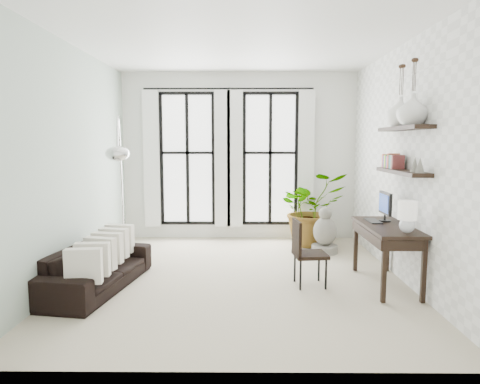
{
  "coord_description": "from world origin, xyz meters",
  "views": [
    {
      "loc": [
        0.09,
        -5.81,
        1.87
      ],
      "look_at": [
        0.03,
        0.3,
        1.16
      ],
      "focal_mm": 32.0,
      "sensor_mm": 36.0,
      "label": 1
    }
  ],
  "objects_px": {
    "buddha": "(325,234)",
    "plant": "(311,209)",
    "desk": "(388,231)",
    "desk_chair": "(304,248)",
    "sofa": "(97,267)",
    "arc_lamp": "(119,151)"
  },
  "relations": [
    {
      "from": "plant",
      "to": "buddha",
      "type": "xyz_separation_m",
      "value": [
        0.15,
        -0.59,
        -0.34
      ]
    },
    {
      "from": "arc_lamp",
      "to": "desk_chair",
      "type": "bearing_deg",
      "value": -14.8
    },
    {
      "from": "plant",
      "to": "desk_chair",
      "type": "distance_m",
      "value": 2.32
    },
    {
      "from": "desk_chair",
      "to": "desk",
      "type": "bearing_deg",
      "value": -7.57
    },
    {
      "from": "plant",
      "to": "desk",
      "type": "xyz_separation_m",
      "value": [
        0.63,
        -2.31,
        0.07
      ]
    },
    {
      "from": "desk",
      "to": "arc_lamp",
      "type": "height_order",
      "value": "arc_lamp"
    },
    {
      "from": "desk",
      "to": "desk_chair",
      "type": "bearing_deg",
      "value": 178.23
    },
    {
      "from": "sofa",
      "to": "desk",
      "type": "relative_size",
      "value": 1.39
    },
    {
      "from": "sofa",
      "to": "plant",
      "type": "xyz_separation_m",
      "value": [
        3.12,
        2.4,
        0.39
      ]
    },
    {
      "from": "plant",
      "to": "buddha",
      "type": "relative_size",
      "value": 1.69
    },
    {
      "from": "arc_lamp",
      "to": "plant",
      "type": "bearing_deg",
      "value": 27.82
    },
    {
      "from": "plant",
      "to": "desk_chair",
      "type": "bearing_deg",
      "value": -100.93
    },
    {
      "from": "sofa",
      "to": "desk",
      "type": "distance_m",
      "value": 3.78
    },
    {
      "from": "desk",
      "to": "sofa",
      "type": "bearing_deg",
      "value": -178.53
    },
    {
      "from": "sofa",
      "to": "arc_lamp",
      "type": "height_order",
      "value": "arc_lamp"
    },
    {
      "from": "sofa",
      "to": "arc_lamp",
      "type": "relative_size",
      "value": 0.84
    },
    {
      "from": "sofa",
      "to": "buddha",
      "type": "height_order",
      "value": "buddha"
    },
    {
      "from": "desk_chair",
      "to": "arc_lamp",
      "type": "xyz_separation_m",
      "value": [
        -2.58,
        0.68,
        1.25
      ]
    },
    {
      "from": "desk",
      "to": "buddha",
      "type": "height_order",
      "value": "desk"
    },
    {
      "from": "buddha",
      "to": "desk_chair",
      "type": "bearing_deg",
      "value": -109.27
    },
    {
      "from": "buddha",
      "to": "plant",
      "type": "bearing_deg",
      "value": 104.43
    },
    {
      "from": "plant",
      "to": "buddha",
      "type": "height_order",
      "value": "plant"
    }
  ]
}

